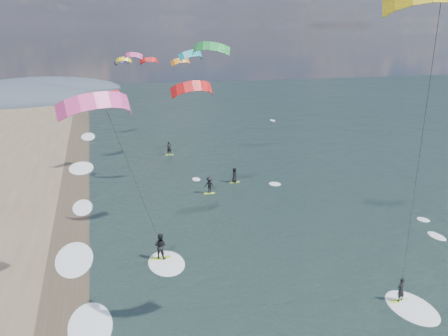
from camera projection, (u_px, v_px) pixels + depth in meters
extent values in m
cube|color=#382D23|center=(65.00, 294.00, 31.76)|extent=(3.00, 240.00, 0.00)
ellipsoid|color=#3D4756|center=(44.00, 90.00, 131.67)|extent=(40.00, 18.00, 7.00)
cube|color=#A2D425|center=(400.00, 301.00, 30.89)|extent=(1.26, 0.38, 0.05)
imported|color=black|center=(401.00, 289.00, 30.67)|extent=(0.66, 0.54, 1.55)
ellipsoid|color=white|center=(412.00, 307.00, 30.22)|extent=(2.60, 4.20, 0.12)
cylinder|color=black|center=(418.00, 168.00, 24.99)|extent=(0.02, 0.02, 18.04)
cube|color=#A2D425|center=(161.00, 258.00, 36.54)|extent=(1.49, 0.46, 0.07)
imported|color=black|center=(160.00, 246.00, 36.27)|extent=(1.16, 1.09, 1.89)
ellipsoid|color=white|center=(166.00, 263.00, 35.88)|extent=(2.60, 4.20, 0.12)
cylinder|color=black|center=(136.00, 182.00, 31.42)|extent=(0.02, 0.02, 13.29)
cube|color=#A2D425|center=(209.00, 193.00, 50.74)|extent=(1.10, 0.35, 0.05)
imported|color=black|center=(209.00, 185.00, 50.50)|extent=(1.24, 1.23, 1.71)
cube|color=#A2D425|center=(234.00, 182.00, 54.34)|extent=(1.10, 0.35, 0.05)
imported|color=black|center=(234.00, 175.00, 54.11)|extent=(0.81, 0.93, 1.60)
cube|color=#A2D425|center=(169.00, 155.00, 65.97)|extent=(1.10, 0.35, 0.05)
imported|color=black|center=(169.00, 148.00, 65.73)|extent=(0.65, 0.46, 1.70)
ellipsoid|color=white|center=(84.00, 326.00, 28.33)|extent=(2.40, 5.40, 0.11)
ellipsoid|color=white|center=(85.00, 258.00, 36.71)|extent=(2.40, 5.40, 0.11)
ellipsoid|color=white|center=(86.00, 207.00, 46.94)|extent=(2.40, 5.40, 0.11)
ellipsoid|color=white|center=(87.00, 168.00, 59.97)|extent=(2.40, 5.40, 0.11)
ellipsoid|color=white|center=(87.00, 137.00, 76.71)|extent=(2.40, 5.40, 0.11)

